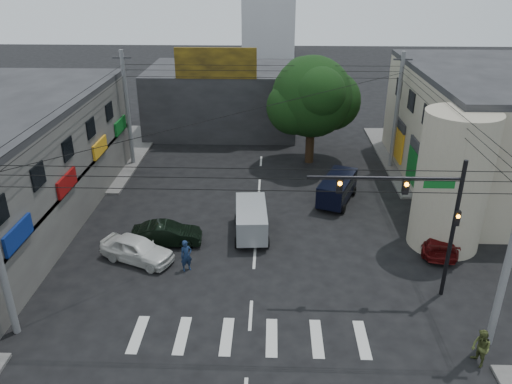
# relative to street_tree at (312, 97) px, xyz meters

# --- Properties ---
(ground) EXTENTS (160.00, 160.00, 0.00)m
(ground) POSITION_rel_street_tree_xyz_m (-4.00, -17.00, -5.47)
(ground) COLOR black
(ground) RESTS_ON ground
(sidewalk_far_left) EXTENTS (16.00, 16.00, 0.15)m
(sidewalk_far_left) POSITION_rel_street_tree_xyz_m (-22.00, 1.00, -5.40)
(sidewalk_far_left) COLOR #514F4C
(sidewalk_far_left) RESTS_ON ground
(sidewalk_far_right) EXTENTS (16.00, 16.00, 0.15)m
(sidewalk_far_right) POSITION_rel_street_tree_xyz_m (14.00, 1.00, -5.40)
(sidewalk_far_right) COLOR #514F4C
(sidewalk_far_right) RESTS_ON ground
(building_right) EXTENTS (14.00, 18.00, 8.00)m
(building_right) POSITION_rel_street_tree_xyz_m (14.00, -4.00, -1.47)
(building_right) COLOR gray
(building_right) RESTS_ON ground
(corner_column) EXTENTS (4.00, 4.00, 8.00)m
(corner_column) POSITION_rel_street_tree_xyz_m (7.00, -13.00, -1.47)
(corner_column) COLOR gray
(corner_column) RESTS_ON ground
(building_far) EXTENTS (14.00, 10.00, 6.00)m
(building_far) POSITION_rel_street_tree_xyz_m (-8.00, 9.00, -2.47)
(building_far) COLOR #232326
(building_far) RESTS_ON ground
(billboard) EXTENTS (7.00, 0.30, 2.60)m
(billboard) POSITION_rel_street_tree_xyz_m (-8.00, 4.10, 1.83)
(billboard) COLOR olive
(billboard) RESTS_ON building_far
(street_tree) EXTENTS (6.40, 6.40, 8.70)m
(street_tree) POSITION_rel_street_tree_xyz_m (0.00, 0.00, 0.00)
(street_tree) COLOR black
(street_tree) RESTS_ON ground
(traffic_gantry) EXTENTS (7.10, 0.35, 7.20)m
(traffic_gantry) POSITION_rel_street_tree_xyz_m (3.82, -18.00, -0.64)
(traffic_gantry) COLOR black
(traffic_gantry) RESTS_ON ground
(utility_pole_near_right) EXTENTS (0.32, 0.32, 9.20)m
(utility_pole_near_right) POSITION_rel_street_tree_xyz_m (6.50, -21.50, -0.87)
(utility_pole_near_right) COLOR #59595B
(utility_pole_near_right) RESTS_ON ground
(utility_pole_far_left) EXTENTS (0.32, 0.32, 9.20)m
(utility_pole_far_left) POSITION_rel_street_tree_xyz_m (-14.50, -1.00, -0.87)
(utility_pole_far_left) COLOR #59595B
(utility_pole_far_left) RESTS_ON ground
(utility_pole_far_right) EXTENTS (0.32, 0.32, 9.20)m
(utility_pole_far_right) POSITION_rel_street_tree_xyz_m (6.50, -1.00, -0.87)
(utility_pole_far_right) COLOR #59595B
(utility_pole_far_right) RESTS_ON ground
(dark_sedan) EXTENTS (1.98, 4.26, 1.34)m
(dark_sedan) POSITION_rel_street_tree_xyz_m (-9.22, -13.62, -4.80)
(dark_sedan) COLOR black
(dark_sedan) RESTS_ON ground
(white_compact) EXTENTS (4.77, 5.48, 1.45)m
(white_compact) POSITION_rel_street_tree_xyz_m (-10.50, -15.44, -4.75)
(white_compact) COLOR silver
(white_compact) RESTS_ON ground
(maroon_sedan) EXTENTS (3.18, 5.29, 1.39)m
(maroon_sedan) POSITION_rel_street_tree_xyz_m (6.50, -13.38, -4.78)
(maroon_sedan) COLOR #4C0A0B
(maroon_sedan) RESTS_ON ground
(silver_minivan) EXTENTS (4.56, 2.40, 1.85)m
(silver_minivan) POSITION_rel_street_tree_xyz_m (-4.30, -12.34, -4.55)
(silver_minivan) COLOR #989B9F
(silver_minivan) RESTS_ON ground
(navy_van) EXTENTS (5.68, 4.77, 1.81)m
(navy_van) POSITION_rel_street_tree_xyz_m (1.42, -7.54, -4.57)
(navy_van) COLOR black
(navy_van) RESTS_ON ground
(traffic_officer) EXTENTS (1.03, 1.01, 1.79)m
(traffic_officer) POSITION_rel_street_tree_xyz_m (-7.61, -16.29, -4.58)
(traffic_officer) COLOR #122240
(traffic_officer) RESTS_ON ground
(pedestrian_olive) EXTENTS (1.15, 1.06, 1.71)m
(pedestrian_olive) POSITION_rel_street_tree_xyz_m (5.54, -22.83, -4.62)
(pedestrian_olive) COLOR #404921
(pedestrian_olive) RESTS_ON ground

